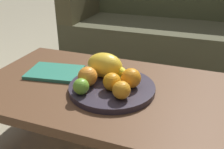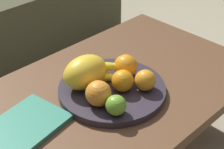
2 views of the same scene
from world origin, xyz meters
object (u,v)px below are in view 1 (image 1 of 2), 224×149
couch (169,33)px  melon_large_front (105,65)px  fruit_bowl (112,88)px  apple_front (81,86)px  orange_right (121,90)px  orange_back (131,78)px  coffee_table (108,95)px  magazine (55,72)px  banana_bunch (116,71)px  orange_left (112,82)px  orange_front (88,76)px

couch → melon_large_front: bearing=-96.0°
fruit_bowl → apple_front: bearing=-129.9°
orange_right → fruit_bowl: bearing=129.0°
orange_right → apple_front: bearing=-172.4°
apple_front → orange_back: bearing=35.3°
coffee_table → magazine: bearing=172.6°
banana_bunch → melon_large_front: bearing=-168.4°
coffee_table → couch: 1.22m
orange_right → magazine: bearing=159.5°
melon_large_front → apple_front: bearing=-100.1°
melon_large_front → banana_bunch: size_ratio=0.96×
couch → apple_front: bearing=-96.6°
apple_front → magazine: bearing=143.9°
melon_large_front → orange_right: bearing=-50.1°
orange_left → banana_bunch: orange_left is taller
coffee_table → orange_back: orange_back is taller
fruit_bowl → banana_bunch: banana_bunch is taller
orange_right → banana_bunch: size_ratio=0.42×
fruit_bowl → magazine: (-0.32, 0.06, -0.00)m
couch → orange_left: 1.28m
melon_large_front → orange_back: 0.15m
coffee_table → orange_left: bearing=-55.7°
orange_left → melon_large_front: bearing=124.6°
melon_large_front → apple_front: size_ratio=2.50×
orange_back → banana_bunch: bearing=142.8°
orange_right → apple_front: orange_right is taller
coffee_table → melon_large_front: 0.13m
orange_left → magazine: 0.35m
banana_bunch → magazine: banana_bunch is taller
orange_left → orange_right: size_ratio=1.04×
couch → magazine: 1.24m
fruit_bowl → melon_large_front: (-0.06, 0.07, 0.07)m
apple_front → orange_left: bearing=34.6°
fruit_bowl → orange_left: bearing=-70.7°
banana_bunch → magazine: bearing=-176.4°
orange_back → orange_right: bearing=-95.3°
orange_right → orange_back: bearing=84.7°
fruit_bowl → banana_bunch: bearing=95.7°
melon_large_front → apple_front: 0.18m
apple_front → fruit_bowl: bearing=50.1°
apple_front → magazine: apple_front is taller
orange_left → orange_right: orange_left is taller
orange_front → melon_large_front: bearing=70.6°
melon_large_front → apple_front: melon_large_front is taller
fruit_bowl → orange_front: 0.11m
coffee_table → apple_front: 0.17m
orange_front → orange_left: bearing=-0.5°
coffee_table → magazine: magazine is taller
magazine → orange_right: bearing=-29.6°
coffee_table → banana_bunch: size_ratio=6.93×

